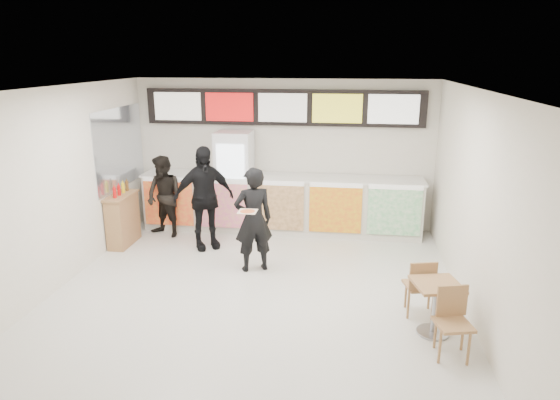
% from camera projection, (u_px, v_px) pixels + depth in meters
% --- Properties ---
extents(floor, '(7.00, 7.00, 0.00)m').
position_uv_depth(floor, '(252.00, 302.00, 7.19)').
color(floor, beige).
rests_on(floor, ground).
extents(ceiling, '(7.00, 7.00, 0.00)m').
position_uv_depth(ceiling, '(248.00, 90.00, 6.36)').
color(ceiling, white).
rests_on(ceiling, wall_back).
extents(wall_back, '(6.00, 0.00, 6.00)m').
position_uv_depth(wall_back, '(283.00, 154.00, 10.11)').
color(wall_back, silver).
rests_on(wall_back, floor).
extents(wall_left, '(0.00, 7.00, 7.00)m').
position_uv_depth(wall_left, '(45.00, 194.00, 7.17)').
color(wall_left, silver).
rests_on(wall_left, floor).
extents(wall_right, '(0.00, 7.00, 7.00)m').
position_uv_depth(wall_right, '(480.00, 211.00, 6.39)').
color(wall_right, silver).
rests_on(wall_right, floor).
extents(service_counter, '(5.56, 0.77, 1.14)m').
position_uv_depth(service_counter, '(281.00, 204.00, 9.98)').
color(service_counter, silver).
rests_on(service_counter, floor).
extents(menu_board, '(5.50, 0.14, 0.70)m').
position_uv_depth(menu_board, '(283.00, 107.00, 9.76)').
color(menu_board, black).
rests_on(menu_board, wall_back).
extents(drinks_fridge, '(0.70, 0.67, 2.00)m').
position_uv_depth(drinks_fridge, '(235.00, 181.00, 10.00)').
color(drinks_fridge, white).
rests_on(drinks_fridge, floor).
extents(mirror_panel, '(0.01, 2.00, 1.50)m').
position_uv_depth(mirror_panel, '(120.00, 148.00, 9.43)').
color(mirror_panel, '#B2B7BF').
rests_on(mirror_panel, wall_left).
extents(customer_main, '(0.75, 0.64, 1.74)m').
position_uv_depth(customer_main, '(253.00, 220.00, 8.06)').
color(customer_main, black).
rests_on(customer_main, floor).
extents(customer_left, '(0.96, 0.87, 1.59)m').
position_uv_depth(customer_left, '(164.00, 197.00, 9.65)').
color(customer_left, black).
rests_on(customer_left, floor).
extents(customer_mid, '(1.19, 0.99, 1.90)m').
position_uv_depth(customer_mid, '(204.00, 198.00, 9.00)').
color(customer_mid, black).
rests_on(customer_mid, floor).
extents(pizza_slice, '(0.36, 0.36, 0.02)m').
position_uv_depth(pizza_slice, '(248.00, 211.00, 7.55)').
color(pizza_slice, beige).
rests_on(pizza_slice, customer_main).
extents(cafe_table, '(0.72, 1.47, 0.83)m').
position_uv_depth(cafe_table, '(436.00, 299.00, 6.25)').
color(cafe_table, '#A57F4B').
rests_on(cafe_table, floor).
extents(condiment_ledge, '(0.35, 0.86, 1.15)m').
position_uv_depth(condiment_ledge, '(123.00, 219.00, 9.29)').
color(condiment_ledge, '#A57F4B').
rests_on(condiment_ledge, floor).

